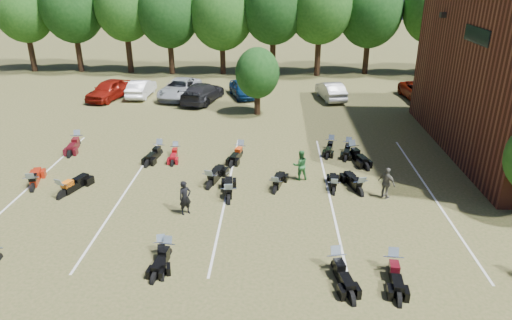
# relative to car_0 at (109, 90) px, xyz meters

# --- Properties ---
(ground) EXTENTS (160.00, 160.00, 0.00)m
(ground) POSITION_rel_car_0_xyz_m (14.41, -19.14, -0.80)
(ground) COLOR brown
(ground) RESTS_ON ground
(car_0) EXTENTS (3.10, 5.04, 1.60)m
(car_0) POSITION_rel_car_0_xyz_m (0.00, 0.00, 0.00)
(car_0) COLOR maroon
(car_0) RESTS_ON ground
(car_1) EXTENTS (1.60, 4.34, 1.42)m
(car_1) POSITION_rel_car_0_xyz_m (2.41, 0.98, -0.09)
(car_1) COLOR silver
(car_1) RESTS_ON ground
(car_2) EXTENTS (3.25, 5.77, 1.52)m
(car_2) POSITION_rel_car_0_xyz_m (5.73, 0.77, -0.04)
(car_2) COLOR #999DA1
(car_2) RESTS_ON ground
(car_3) EXTENTS (3.44, 5.71, 1.55)m
(car_3) POSITION_rel_car_0_xyz_m (7.84, -0.44, -0.03)
(car_3) COLOR black
(car_3) RESTS_ON ground
(car_4) EXTENTS (2.93, 4.50, 1.43)m
(car_4) POSITION_rel_car_0_xyz_m (10.99, 1.19, -0.09)
(car_4) COLOR navy
(car_4) RESTS_ON ground
(car_5) EXTENTS (2.33, 4.62, 1.45)m
(car_5) POSITION_rel_car_0_xyz_m (18.31, 0.75, -0.07)
(car_5) COLOR #ACACA7
(car_5) RESTS_ON ground
(car_6) EXTENTS (2.81, 5.31, 1.42)m
(car_6) POSITION_rel_car_0_xyz_m (25.67, 0.78, -0.09)
(car_6) COLOR #600E05
(car_6) RESTS_ON ground
(car_7) EXTENTS (3.57, 5.67, 1.53)m
(car_7) POSITION_rel_car_0_xyz_m (28.33, -0.33, -0.04)
(car_7) COLOR #333338
(car_7) RESTS_ON ground
(person_black) EXTENTS (0.69, 0.65, 1.59)m
(person_black) POSITION_rel_car_0_xyz_m (9.78, -18.57, -0.01)
(person_black) COLOR black
(person_black) RESTS_ON ground
(person_green) EXTENTS (0.90, 0.77, 1.61)m
(person_green) POSITION_rel_car_0_xyz_m (15.05, -14.79, 0.00)
(person_green) COLOR #27692F
(person_green) RESTS_ON ground
(person_grey) EXTENTS (0.89, 0.94, 1.57)m
(person_grey) POSITION_rel_car_0_xyz_m (19.04, -16.68, -0.02)
(person_grey) COLOR #58554C
(person_grey) RESTS_ON ground
(motorcycle_2) EXTENTS (0.90, 2.13, 1.15)m
(motorcycle_2) POSITION_rel_car_0_xyz_m (9.69, -21.84, -0.80)
(motorcycle_2) COLOR black
(motorcycle_2) RESTS_ON ground
(motorcycle_3) EXTENTS (1.10, 2.11, 1.12)m
(motorcycle_3) POSITION_rel_car_0_xyz_m (9.42, -21.71, -0.80)
(motorcycle_3) COLOR black
(motorcycle_3) RESTS_ON ground
(motorcycle_4) EXTENTS (1.20, 2.46, 1.32)m
(motorcycle_4) POSITION_rel_car_0_xyz_m (16.00, -22.43, -0.80)
(motorcycle_4) COLOR black
(motorcycle_4) RESTS_ON ground
(motorcycle_5) EXTENTS (0.96, 2.39, 1.30)m
(motorcycle_5) POSITION_rel_car_0_xyz_m (18.04, -22.44, -0.80)
(motorcycle_5) COLOR black
(motorcycle_5) RESTS_ON ground
(motorcycle_7) EXTENTS (1.43, 2.53, 1.35)m
(motorcycle_7) POSITION_rel_car_0_xyz_m (1.75, -16.55, -0.80)
(motorcycle_7) COLOR #9E1F0B
(motorcycle_7) RESTS_ON ground
(motorcycle_8) EXTENTS (1.60, 2.64, 1.40)m
(motorcycle_8) POSITION_rel_car_0_xyz_m (3.57, -17.25, -0.80)
(motorcycle_8) COLOR black
(motorcycle_8) RESTS_ON ground
(motorcycle_9) EXTENTS (1.01, 2.54, 1.38)m
(motorcycle_9) POSITION_rel_car_0_xyz_m (11.59, -17.37, -0.80)
(motorcycle_9) COLOR black
(motorcycle_9) RESTS_ON ground
(motorcycle_10) EXTENTS (1.38, 2.62, 1.40)m
(motorcycle_10) POSITION_rel_car_0_xyz_m (10.50, -15.92, -0.80)
(motorcycle_10) COLOR black
(motorcycle_10) RESTS_ON ground
(motorcycle_11) EXTENTS (1.19, 2.28, 1.21)m
(motorcycle_11) POSITION_rel_car_0_xyz_m (13.78, -16.29, -0.80)
(motorcycle_11) COLOR black
(motorcycle_11) RESTS_ON ground
(motorcycle_12) EXTENTS (1.39, 2.55, 1.35)m
(motorcycle_12) POSITION_rel_car_0_xyz_m (17.90, -16.35, -0.80)
(motorcycle_12) COLOR black
(motorcycle_12) RESTS_ON ground
(motorcycle_13) EXTENTS (0.81, 2.12, 1.16)m
(motorcycle_13) POSITION_rel_car_0_xyz_m (16.63, -16.29, -0.80)
(motorcycle_13) COLOR black
(motorcycle_13) RESTS_ON ground
(motorcycle_14) EXTENTS (1.06, 2.50, 1.35)m
(motorcycle_14) POSITION_rel_car_0_xyz_m (1.58, -10.52, -0.80)
(motorcycle_14) COLOR #440911
(motorcycle_14) RESTS_ON ground
(motorcycle_15) EXTENTS (0.79, 2.07, 1.13)m
(motorcycle_15) POSITION_rel_car_0_xyz_m (7.94, -11.81, -0.80)
(motorcycle_15) COLOR maroon
(motorcycle_15) RESTS_ON ground
(motorcycle_16) EXTENTS (1.14, 2.44, 1.31)m
(motorcycle_16) POSITION_rel_car_0_xyz_m (6.97, -11.78, -0.80)
(motorcycle_16) COLOR black
(motorcycle_16) RESTS_ON ground
(motorcycle_17) EXTENTS (1.25, 2.42, 1.29)m
(motorcycle_17) POSITION_rel_car_0_xyz_m (11.73, -11.69, -0.80)
(motorcycle_17) COLOR black
(motorcycle_17) RESTS_ON ground
(motorcycle_18) EXTENTS (1.16, 2.23, 1.19)m
(motorcycle_18) POSITION_rel_car_0_xyz_m (17.13, -10.42, -0.80)
(motorcycle_18) COLOR black
(motorcycle_18) RESTS_ON ground
(motorcycle_19) EXTENTS (1.47, 2.62, 1.39)m
(motorcycle_19) POSITION_rel_car_0_xyz_m (18.23, -11.65, -0.80)
(motorcycle_19) COLOR black
(motorcycle_19) RESTS_ON ground
(motorcycle_20) EXTENTS (1.14, 2.22, 1.18)m
(motorcycle_20) POSITION_rel_car_0_xyz_m (18.13, -10.75, -0.80)
(motorcycle_20) COLOR black
(motorcycle_20) RESTS_ON ground
(tree_line) EXTENTS (56.00, 6.00, 9.79)m
(tree_line) POSITION_rel_car_0_xyz_m (13.41, 9.86, 5.51)
(tree_line) COLOR black
(tree_line) RESTS_ON ground
(young_tree_midfield) EXTENTS (3.20, 3.20, 4.70)m
(young_tree_midfield) POSITION_rel_car_0_xyz_m (12.41, -3.64, 2.29)
(young_tree_midfield) COLOR black
(young_tree_midfield) RESTS_ON ground
(parking_lines) EXTENTS (20.10, 14.00, 0.01)m
(parking_lines) POSITION_rel_car_0_xyz_m (11.41, -16.14, -0.80)
(parking_lines) COLOR silver
(parking_lines) RESTS_ON ground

